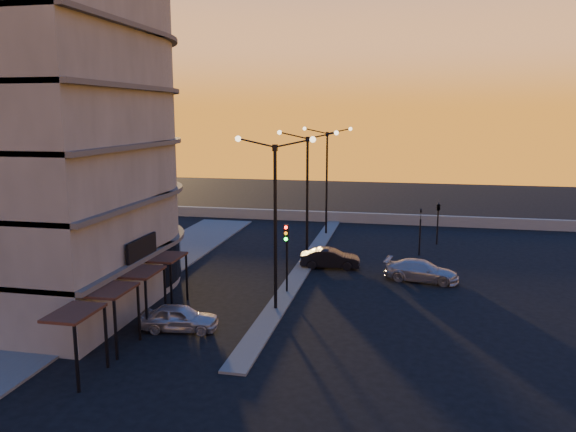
# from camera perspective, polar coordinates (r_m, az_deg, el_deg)

# --- Properties ---
(ground) EXTENTS (120.00, 120.00, 0.00)m
(ground) POSITION_cam_1_polar(r_m,az_deg,el_deg) (31.35, -1.26, -9.51)
(ground) COLOR black
(ground) RESTS_ON ground
(sidewalk_west) EXTENTS (5.00, 40.00, 0.12)m
(sidewalk_west) POSITION_cam_1_polar(r_m,az_deg,el_deg) (38.45, -15.38, -6.01)
(sidewalk_west) COLOR #525350
(sidewalk_west) RESTS_ON ground
(median) EXTENTS (1.20, 36.00, 0.12)m
(median) POSITION_cam_1_polar(r_m,az_deg,el_deg) (40.69, 1.92, -4.73)
(median) COLOR #525350
(median) RESTS_ON ground
(parapet) EXTENTS (44.00, 0.50, 1.00)m
(parapet) POSITION_cam_1_polar(r_m,az_deg,el_deg) (55.84, 6.78, -0.17)
(parapet) COLOR slate
(parapet) RESTS_ON ground
(building) EXTENTS (14.35, 17.08, 25.00)m
(building) POSITION_cam_1_polar(r_m,az_deg,el_deg) (35.43, -24.47, 11.48)
(building) COLOR #646058
(building) RESTS_ON ground
(streetlamp_near) EXTENTS (4.32, 0.32, 9.51)m
(streetlamp_near) POSITION_cam_1_polar(r_m,az_deg,el_deg) (29.91, -1.31, 0.61)
(streetlamp_near) COLOR black
(streetlamp_near) RESTS_ON ground
(streetlamp_mid) EXTENTS (4.32, 0.32, 9.51)m
(streetlamp_mid) POSITION_cam_1_polar(r_m,az_deg,el_deg) (39.61, 1.97, 3.02)
(streetlamp_mid) COLOR black
(streetlamp_mid) RESTS_ON ground
(streetlamp_far) EXTENTS (4.32, 0.32, 9.51)m
(streetlamp_far) POSITION_cam_1_polar(r_m,az_deg,el_deg) (49.43, 3.96, 4.48)
(streetlamp_far) COLOR black
(streetlamp_far) RESTS_ON ground
(traffic_light_main) EXTENTS (0.28, 0.44, 4.25)m
(traffic_light_main) POSITION_cam_1_polar(r_m,az_deg,el_deg) (33.21, -0.17, -3.17)
(traffic_light_main) COLOR black
(traffic_light_main) RESTS_ON ground
(signal_east_a) EXTENTS (0.13, 0.16, 3.60)m
(signal_east_a) POSITION_cam_1_polar(r_m,az_deg,el_deg) (43.61, 13.27, -1.45)
(signal_east_a) COLOR black
(signal_east_a) RESTS_ON ground
(signal_east_b) EXTENTS (0.42, 1.99, 3.60)m
(signal_east_b) POSITION_cam_1_polar(r_m,az_deg,el_deg) (47.40, 15.04, 0.85)
(signal_east_b) COLOR black
(signal_east_b) RESTS_ON ground
(car_hatchback) EXTENTS (4.03, 1.99, 1.32)m
(car_hatchback) POSITION_cam_1_polar(r_m,az_deg,el_deg) (28.87, -10.96, -10.11)
(car_hatchback) COLOR #A6A6AD
(car_hatchback) RESTS_ON ground
(car_sedan) EXTENTS (4.24, 1.82, 1.36)m
(car_sedan) POSITION_cam_1_polar(r_m,az_deg,el_deg) (39.41, 4.31, -4.32)
(car_sedan) COLOR black
(car_sedan) RESTS_ON ground
(car_wagon) EXTENTS (4.93, 2.67, 1.36)m
(car_wagon) POSITION_cam_1_polar(r_m,az_deg,el_deg) (37.31, 13.42, -5.43)
(car_wagon) COLOR #A0A1A8
(car_wagon) RESTS_ON ground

